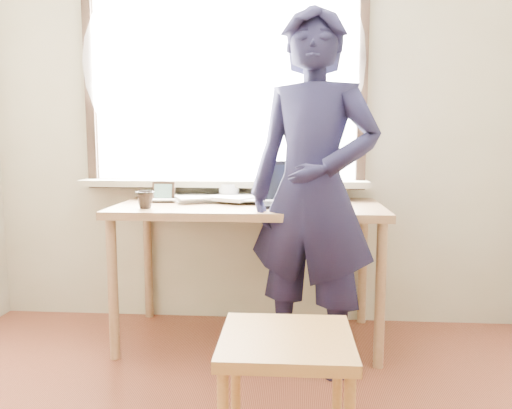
# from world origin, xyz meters

# --- Properties ---
(desk) EXTENTS (1.55, 0.78, 0.83)m
(desk) POSITION_xyz_m (-0.01, 1.63, 0.75)
(desk) COLOR olive
(desk) RESTS_ON ground
(laptop) EXTENTS (0.39, 0.33, 0.25)m
(laptop) POSITION_xyz_m (0.26, 1.60, 0.89)
(laptop) COLOR black
(laptop) RESTS_ON desk
(mug_white) EXTENTS (0.18, 0.18, 0.10)m
(mug_white) POSITION_xyz_m (-0.16, 1.84, 0.88)
(mug_white) COLOR white
(mug_white) RESTS_ON desk
(mug_dark) EXTENTS (0.14, 0.14, 0.09)m
(mug_dark) POSITION_xyz_m (-0.57, 1.41, 0.88)
(mug_dark) COLOR black
(mug_dark) RESTS_ON desk
(mouse) EXTENTS (0.10, 0.07, 0.04)m
(mouse) POSITION_xyz_m (0.42, 1.53, 0.85)
(mouse) COLOR black
(mouse) RESTS_ON desk
(desk_clutter) EXTENTS (0.79, 0.53, 0.05)m
(desk_clutter) POSITION_xyz_m (-0.22, 1.79, 0.85)
(desk_clutter) COLOR #30519C
(desk_clutter) RESTS_ON desk
(book_a) EXTENTS (0.25, 0.31, 0.03)m
(book_a) POSITION_xyz_m (-0.42, 1.85, 0.84)
(book_a) COLOR white
(book_a) RESTS_ON desk
(book_b) EXTENTS (0.30, 0.33, 0.02)m
(book_b) POSITION_xyz_m (0.37, 1.89, 0.84)
(book_b) COLOR white
(book_b) RESTS_ON desk
(picture_frame) EXTENTS (0.14, 0.02, 0.11)m
(picture_frame) POSITION_xyz_m (-0.55, 1.73, 0.89)
(picture_frame) COLOR black
(picture_frame) RESTS_ON desk
(work_chair) EXTENTS (0.49, 0.47, 0.50)m
(work_chair) POSITION_xyz_m (0.23, 0.47, 0.42)
(work_chair) COLOR olive
(work_chair) RESTS_ON ground
(person) EXTENTS (0.79, 0.65, 1.87)m
(person) POSITION_xyz_m (0.35, 1.29, 0.93)
(person) COLOR black
(person) RESTS_ON ground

